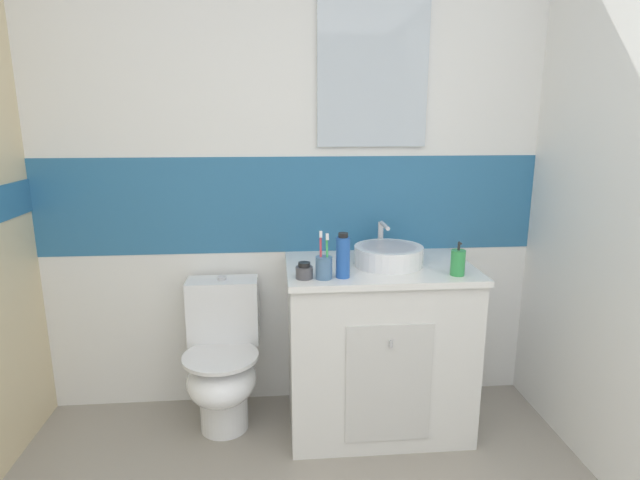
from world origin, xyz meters
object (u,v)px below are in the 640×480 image
at_px(toothbrush_cup, 324,266).
at_px(sink_basin, 388,255).
at_px(hair_gel_jar, 304,271).
at_px(shampoo_bottle_tall, 343,256).
at_px(soap_dispenser, 458,262).
at_px(toilet, 223,361).

bearing_deg(toothbrush_cup, sink_basin, 30.18).
bearing_deg(toothbrush_cup, hair_gel_jar, 173.45).
bearing_deg(shampoo_bottle_tall, sink_basin, 36.65).
height_order(sink_basin, hair_gel_jar, sink_basin).
distance_m(sink_basin, hair_gel_jar, 0.46).
height_order(soap_dispenser, shampoo_bottle_tall, shampoo_bottle_tall).
bearing_deg(soap_dispenser, shampoo_bottle_tall, 178.76).
distance_m(toothbrush_cup, hair_gel_jar, 0.09).
height_order(toilet, soap_dispenser, soap_dispenser).
bearing_deg(toothbrush_cup, soap_dispenser, -0.14).
relative_size(soap_dispenser, hair_gel_jar, 2.05).
bearing_deg(toilet, sink_basin, -3.31).
bearing_deg(toothbrush_cup, shampoo_bottle_tall, 6.55).
bearing_deg(hair_gel_jar, soap_dispenser, -0.94).
bearing_deg(toilet, soap_dispenser, -12.44).
distance_m(toilet, soap_dispenser, 1.25).
distance_m(sink_basin, toothbrush_cup, 0.38).
distance_m(toilet, toothbrush_cup, 0.78).
distance_m(toothbrush_cup, shampoo_bottle_tall, 0.09).
bearing_deg(shampoo_bottle_tall, toothbrush_cup, -173.45).
relative_size(sink_basin, toilet, 0.50).
distance_m(toothbrush_cup, soap_dispenser, 0.61).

